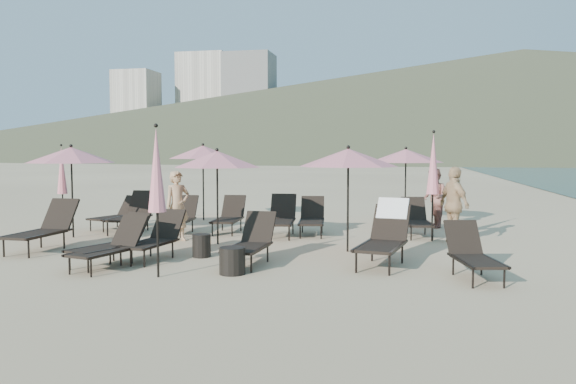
% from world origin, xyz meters
% --- Properties ---
extents(ground, '(800.00, 800.00, 0.00)m').
position_xyz_m(ground, '(0.00, 0.00, 0.00)').
color(ground, '#D6BA8C').
rests_on(ground, ground).
extents(volcanic_headland, '(690.00, 690.00, 55.00)m').
position_xyz_m(volcanic_headland, '(71.37, 302.62, 26.49)').
color(volcanic_headland, brown).
rests_on(volcanic_headland, ground).
extents(hotel_skyline, '(109.00, 82.00, 55.00)m').
position_xyz_m(hotel_skyline, '(-93.62, 271.21, 24.18)').
color(hotel_skyline, beige).
rests_on(hotel_skyline, ground).
extents(lounger_0, '(0.72, 1.81, 1.03)m').
position_xyz_m(lounger_0, '(-4.69, 0.68, 0.48)').
color(lounger_0, black).
rests_on(lounger_0, ground).
extents(lounger_1, '(1.08, 1.67, 0.90)m').
position_xyz_m(lounger_1, '(-2.53, -0.37, 0.42)').
color(lounger_1, black).
rests_on(lounger_1, ground).
extents(lounger_2, '(0.93, 1.63, 0.88)m').
position_xyz_m(lounger_2, '(-2.39, -0.67, 0.41)').
color(lounger_2, black).
rests_on(lounger_2, ground).
extents(lounger_3, '(0.66, 1.60, 0.91)m').
position_xyz_m(lounger_3, '(-0.07, 0.21, 0.42)').
color(lounger_3, black).
rests_on(lounger_3, ground).
extents(lounger_4, '(1.00, 1.96, 1.17)m').
position_xyz_m(lounger_4, '(2.35, 0.72, 0.56)').
color(lounger_4, black).
rests_on(lounger_4, ground).
extents(lounger_5, '(0.91, 1.61, 0.87)m').
position_xyz_m(lounger_5, '(3.78, -0.16, 0.41)').
color(lounger_5, black).
rests_on(lounger_5, ground).
extents(lounger_6, '(0.75, 1.81, 1.02)m').
position_xyz_m(lounger_6, '(-4.21, 3.64, 0.48)').
color(lounger_6, black).
rests_on(lounger_6, ground).
extents(lounger_7, '(0.77, 1.66, 0.92)m').
position_xyz_m(lounger_7, '(-2.91, 3.63, 0.43)').
color(lounger_7, black).
rests_on(lounger_7, ground).
extents(lounger_8, '(0.72, 1.62, 0.91)m').
position_xyz_m(lounger_8, '(-1.75, 4.10, 0.43)').
color(lounger_8, black).
rests_on(lounger_8, ground).
extents(lounger_9, '(0.85, 1.78, 0.99)m').
position_xyz_m(lounger_9, '(-0.31, 3.79, 0.46)').
color(lounger_9, black).
rests_on(lounger_9, ground).
extents(lounger_10, '(0.81, 1.66, 0.91)m').
position_xyz_m(lounger_10, '(0.40, 4.14, 0.43)').
color(lounger_10, black).
rests_on(lounger_10, ground).
extents(lounger_11, '(0.83, 1.66, 0.91)m').
position_xyz_m(lounger_11, '(2.97, 4.41, 0.43)').
color(lounger_11, black).
rests_on(lounger_11, ground).
extents(lounger_12, '(0.98, 1.59, 0.86)m').
position_xyz_m(lounger_12, '(-4.91, 4.09, 0.40)').
color(lounger_12, black).
rests_on(lounger_12, ground).
extents(lounger_13, '(0.78, 1.63, 0.90)m').
position_xyz_m(lounger_13, '(-1.99, 0.25, 0.42)').
color(lounger_13, black).
rests_on(lounger_13, ground).
extents(umbrella_open_0, '(2.09, 2.09, 2.25)m').
position_xyz_m(umbrella_open_0, '(-5.15, 2.43, 1.98)').
color(umbrella_open_0, black).
rests_on(umbrella_open_0, ground).
extents(umbrella_open_1, '(1.99, 1.99, 2.14)m').
position_xyz_m(umbrella_open_1, '(-1.40, 2.20, 1.90)').
color(umbrella_open_1, black).
rests_on(umbrella_open_1, ground).
extents(umbrella_open_2, '(2.04, 2.04, 2.19)m').
position_xyz_m(umbrella_open_2, '(1.54, 1.86, 1.94)').
color(umbrella_open_2, black).
rests_on(umbrella_open_2, ground).
extents(umbrella_open_3, '(2.16, 2.16, 2.33)m').
position_xyz_m(umbrella_open_3, '(-3.31, 6.38, 2.06)').
color(umbrella_open_3, black).
rests_on(umbrella_open_3, ground).
extents(umbrella_open_4, '(2.05, 2.05, 2.21)m').
position_xyz_m(umbrella_open_4, '(2.68, 6.40, 1.95)').
color(umbrella_open_4, black).
rests_on(umbrella_open_4, ground).
extents(umbrella_closed_0, '(0.29, 0.29, 2.51)m').
position_xyz_m(umbrella_closed_0, '(-1.25, -1.18, 1.75)').
color(umbrella_closed_0, black).
rests_on(umbrella_closed_0, ground).
extents(umbrella_closed_1, '(0.30, 0.30, 2.56)m').
position_xyz_m(umbrella_closed_1, '(3.30, 3.63, 1.78)').
color(umbrella_closed_1, black).
rests_on(umbrella_closed_1, ground).
extents(umbrella_closed_2, '(0.27, 0.27, 2.27)m').
position_xyz_m(umbrella_closed_2, '(-6.07, 3.41, 1.58)').
color(umbrella_closed_2, black).
rests_on(umbrella_closed_2, ground).
extents(side_table_0, '(0.36, 0.36, 0.45)m').
position_xyz_m(side_table_0, '(-1.20, 0.66, 0.22)').
color(side_table_0, black).
rests_on(side_table_0, ground).
extents(side_table_1, '(0.44, 0.44, 0.45)m').
position_xyz_m(side_table_1, '(-0.13, -0.70, 0.23)').
color(side_table_1, black).
rests_on(side_table_1, ground).
extents(beachgoer_a, '(0.69, 0.70, 1.63)m').
position_xyz_m(beachgoer_a, '(-2.45, 2.42, 0.81)').
color(beachgoer_a, tan).
rests_on(beachgoer_a, ground).
extents(beachgoer_b, '(0.78, 0.91, 1.62)m').
position_xyz_m(beachgoer_b, '(3.44, 6.07, 0.81)').
color(beachgoer_b, '#94594C').
rests_on(beachgoer_b, ground).
extents(beachgoer_c, '(0.87, 1.09, 1.73)m').
position_xyz_m(beachgoer_c, '(3.78, 3.54, 0.86)').
color(beachgoer_c, tan).
rests_on(beachgoer_c, ground).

